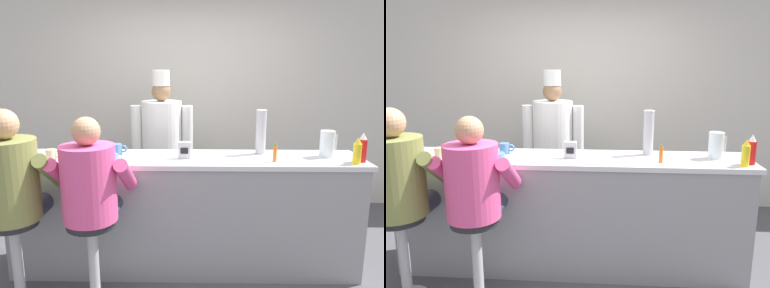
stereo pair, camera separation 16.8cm
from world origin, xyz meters
The scene contains 16 objects.
ground_plane centered at (0.00, 0.00, 0.00)m, with size 20.00×20.00×0.00m, color #4C4C51.
wall_back centered at (0.00, 1.90, 1.35)m, with size 10.00×0.06×2.70m.
diner_counter centered at (0.00, 0.29, 0.51)m, with size 2.99×0.57×1.01m.
ketchup_bottle_red centered at (1.43, 0.16, 1.12)m, with size 0.07×0.07×0.24m.
mustard_bottle_yellow centered at (1.36, 0.09, 1.11)m, with size 0.06×0.06×0.21m.
hot_sauce_bottle_orange centered at (0.73, 0.15, 1.08)m, with size 0.03×0.03×0.14m.
water_pitcher_clear centered at (1.21, 0.33, 1.12)m, with size 0.14×0.12×0.22m.
breakfast_plate centered at (-1.30, 0.15, 1.02)m, with size 0.24×0.24×0.05m.
cereal_bowl centered at (-0.61, 0.18, 1.04)m, with size 0.14×0.14×0.05m.
coffee_mug_tan centered at (-1.09, 0.18, 1.05)m, with size 0.13×0.08×0.09m.
coffee_mug_blue centered at (-0.59, 0.37, 1.06)m, with size 0.14×0.09×0.09m.
cup_stack_steel centered at (0.66, 0.42, 1.20)m, with size 0.09×0.09×0.39m.
napkin_dispenser_chrome centered at (0.00, 0.25, 1.08)m, with size 0.10×0.06×0.14m.
diner_seated_olive centered at (-1.21, -0.26, 0.94)m, with size 0.62×0.62×1.49m.
diner_seated_pink centered at (-0.65, -0.26, 0.91)m, with size 0.58×0.58×1.44m.
cook_in_whites_near centered at (-0.28, 1.21, 0.94)m, with size 0.67×0.43×1.72m.
Camera 1 is at (0.12, -2.78, 1.79)m, focal length 35.00 mm.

